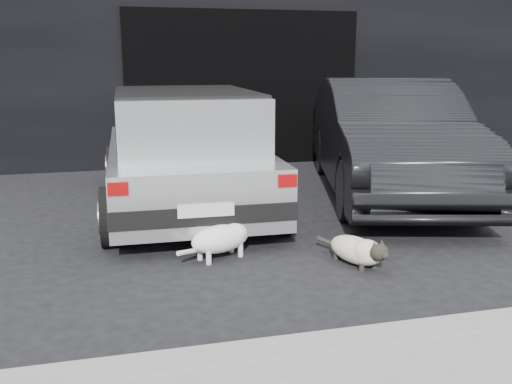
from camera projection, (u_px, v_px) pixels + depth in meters
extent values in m
plane|color=black|center=(238.00, 235.00, 6.00)|extent=(80.00, 80.00, 0.00)
cube|color=black|center=(221.00, 23.00, 11.33)|extent=(34.00, 4.00, 5.00)
cube|color=black|center=(244.00, 89.00, 9.70)|extent=(4.00, 0.10, 2.60)
cube|color=gray|center=(470.00, 330.00, 3.77)|extent=(18.00, 0.25, 0.12)
cube|color=silver|center=(184.00, 168.00, 7.05)|extent=(1.83, 3.94, 0.62)
cube|color=silver|center=(184.00, 119.00, 6.72)|extent=(1.59, 2.64, 0.62)
cube|color=black|center=(184.00, 119.00, 6.72)|extent=(1.60, 2.54, 0.50)
cube|color=black|center=(205.00, 214.00, 5.28)|extent=(1.76, 0.20, 0.18)
cube|color=black|center=(171.00, 151.00, 8.85)|extent=(1.76, 0.20, 0.18)
cube|color=silver|center=(206.00, 211.00, 5.19)|extent=(0.52, 0.03, 0.12)
cube|color=#8C0707|center=(118.00, 189.00, 4.97)|extent=(0.18, 0.03, 0.12)
cube|color=#8C0707|center=(288.00, 181.00, 5.31)|extent=(0.18, 0.03, 0.12)
cube|color=black|center=(183.00, 91.00, 6.64)|extent=(1.59, 2.38, 0.03)
cylinder|color=black|center=(112.00, 217.00, 5.58)|extent=(0.23, 0.61, 0.60)
cylinder|color=slate|center=(99.00, 217.00, 5.55)|extent=(0.03, 0.33, 0.33)
cylinder|color=black|center=(280.00, 207.00, 5.95)|extent=(0.23, 0.61, 0.60)
cylinder|color=slate|center=(291.00, 206.00, 5.97)|extent=(0.03, 0.33, 0.33)
cylinder|color=black|center=(115.00, 166.00, 8.19)|extent=(0.23, 0.61, 0.60)
cylinder|color=slate|center=(107.00, 166.00, 8.16)|extent=(0.03, 0.33, 0.33)
cylinder|color=black|center=(232.00, 161.00, 8.56)|extent=(0.23, 0.61, 0.60)
cylinder|color=slate|center=(239.00, 161.00, 8.59)|extent=(0.03, 0.33, 0.33)
imported|color=black|center=(388.00, 138.00, 7.65)|extent=(2.80, 4.96, 1.55)
ellipsoid|color=beige|center=(355.00, 250.00, 5.13)|extent=(0.46, 0.66, 0.23)
ellipsoid|color=beige|center=(367.00, 252.00, 5.00)|extent=(0.32, 0.32, 0.22)
ellipsoid|color=black|center=(379.00, 252.00, 4.86)|extent=(0.20, 0.19, 0.15)
sphere|color=black|center=(385.00, 256.00, 4.81)|extent=(0.07, 0.07, 0.07)
cone|color=black|center=(382.00, 243.00, 4.88)|extent=(0.07, 0.08, 0.08)
cone|color=black|center=(374.00, 245.00, 4.84)|extent=(0.07, 0.08, 0.08)
cylinder|color=black|center=(375.00, 264.00, 5.04)|extent=(0.05, 0.05, 0.07)
cylinder|color=black|center=(362.00, 267.00, 4.97)|extent=(0.05, 0.05, 0.07)
cylinder|color=black|center=(349.00, 253.00, 5.34)|extent=(0.05, 0.05, 0.07)
cylinder|color=black|center=(336.00, 255.00, 5.26)|extent=(0.05, 0.05, 0.07)
cylinder|color=black|center=(332.00, 244.00, 5.41)|extent=(0.23, 0.29, 0.10)
ellipsoid|color=white|center=(220.00, 239.00, 5.26)|extent=(0.67, 0.51, 0.26)
ellipsoid|color=white|center=(233.00, 233.00, 5.34)|extent=(0.34, 0.34, 0.22)
ellipsoid|color=silver|center=(247.00, 221.00, 5.41)|extent=(0.20, 0.21, 0.15)
sphere|color=silver|center=(253.00, 221.00, 5.45)|extent=(0.07, 0.07, 0.07)
cone|color=silver|center=(243.00, 213.00, 5.42)|extent=(0.09, 0.08, 0.08)
cone|color=silver|center=(248.00, 215.00, 5.35)|extent=(0.09, 0.08, 0.08)
cylinder|color=silver|center=(231.00, 245.00, 5.45)|extent=(0.05, 0.05, 0.15)
cylinder|color=silver|center=(241.00, 249.00, 5.33)|extent=(0.05, 0.05, 0.15)
cylinder|color=silver|center=(200.00, 252.00, 5.24)|extent=(0.05, 0.05, 0.15)
cylinder|color=silver|center=(209.00, 256.00, 5.12)|extent=(0.05, 0.05, 0.15)
cylinder|color=silver|center=(190.00, 251.00, 5.08)|extent=(0.27, 0.25, 0.10)
ellipsoid|color=gray|center=(212.00, 239.00, 5.17)|extent=(0.26, 0.23, 0.11)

